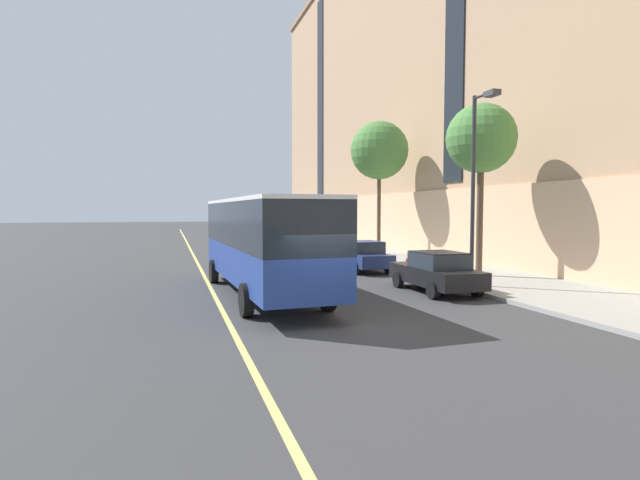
% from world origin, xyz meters
% --- Properties ---
extents(ground_plane, '(260.00, 260.00, 0.00)m').
position_xyz_m(ground_plane, '(0.00, 0.00, 0.00)').
color(ground_plane, '#38383A').
extents(sidewalk, '(5.52, 160.00, 0.15)m').
position_xyz_m(sidewalk, '(9.55, 3.00, 0.07)').
color(sidewalk, '#9E9B93').
rests_on(sidewalk, ground).
extents(city_bus, '(3.21, 11.49, 3.54)m').
position_xyz_m(city_bus, '(-0.79, 5.22, 2.06)').
color(city_bus, navy).
rests_on(city_bus, ground).
extents(parked_car_black_0, '(2.02, 4.47, 1.56)m').
position_xyz_m(parked_car_black_0, '(5.69, 4.11, 0.78)').
color(parked_car_black_0, black).
rests_on(parked_car_black_0, ground).
extents(parked_car_navy_2, '(2.04, 4.35, 1.56)m').
position_xyz_m(parked_car_navy_2, '(5.54, 30.60, 0.78)').
color(parked_car_navy_2, navy).
rests_on(parked_car_navy_2, ground).
extents(parked_car_navy_4, '(1.98, 4.31, 1.56)m').
position_xyz_m(parked_car_navy_4, '(5.45, 11.10, 0.78)').
color(parked_car_navy_4, navy).
rests_on(parked_car_navy_4, ground).
extents(street_tree_far_uptown, '(3.13, 3.13, 7.78)m').
position_xyz_m(street_tree_far_uptown, '(9.50, 6.93, 6.32)').
color(street_tree_far_uptown, brown).
rests_on(street_tree_far_uptown, sidewalk).
extents(street_tree_far_downtown, '(3.88, 3.88, 8.93)m').
position_xyz_m(street_tree_far_downtown, '(9.50, 18.39, 7.11)').
color(street_tree_far_downtown, brown).
rests_on(street_tree_far_downtown, sidewalk).
extents(street_lamp, '(0.36, 1.48, 7.41)m').
position_xyz_m(street_lamp, '(7.39, 4.12, 4.65)').
color(street_lamp, '#2D2D30').
rests_on(street_lamp, sidewalk).
extents(fire_hydrant, '(0.42, 0.24, 0.72)m').
position_xyz_m(fire_hydrant, '(7.29, 9.63, 0.49)').
color(fire_hydrant, red).
rests_on(fire_hydrant, sidewalk).
extents(lane_centerline, '(0.16, 140.00, 0.01)m').
position_xyz_m(lane_centerline, '(-2.49, 3.00, 0.00)').
color(lane_centerline, '#E0D66B').
rests_on(lane_centerline, ground).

